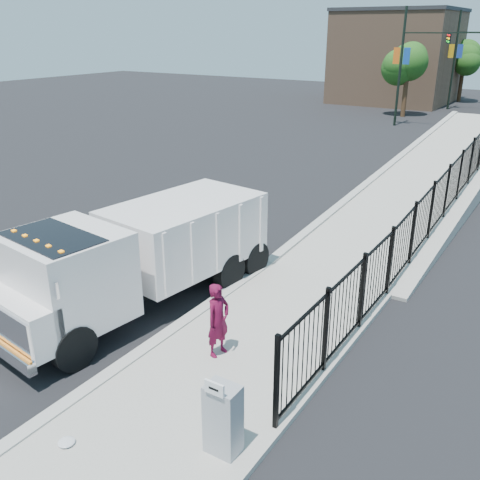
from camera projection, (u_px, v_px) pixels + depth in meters
The scene contains 15 objects.
ground at pixel (185, 326), 12.66m from camera, with size 120.00×120.00×0.00m, color black.
sidewalk at pixel (200, 397), 10.10m from camera, with size 3.55×12.00×0.12m, color #9E998E.
curb at pixel (125, 364), 11.06m from camera, with size 0.30×12.00×0.16m, color #ADAAA3.
ramp at pixel (441, 184), 24.14m from camera, with size 3.95×24.00×1.70m, color #9E998E.
iron_fence at pixel (457, 191), 19.96m from camera, with size 0.10×28.00×1.80m, color black.
truck at pixel (136, 254), 13.01m from camera, with size 3.33×7.74×2.57m.
worker at pixel (218, 320), 11.07m from camera, with size 0.59×0.39×1.62m, color #580A28.
utility_cabinet at pixel (223, 419), 8.53m from camera, with size 0.55×0.40×1.25m, color gray.
arrow_sign at pixel (214, 388), 8.09m from camera, with size 0.35×0.04×0.22m, color white.
debris at pixel (66, 442), 8.88m from camera, with size 0.29×0.29×0.07m, color silver.
light_pole_0 at pixel (405, 63), 37.14m from camera, with size 3.77×0.22×8.00m.
light_pole_2 at pixel (459, 57), 45.00m from camera, with size 3.78×0.22×8.00m.
tree_0 at pixel (408, 65), 41.32m from camera, with size 2.97×2.97×5.48m.
tree_2 at pixel (465, 58), 50.22m from camera, with size 2.89×2.89×5.45m.
building at pixel (397, 58), 50.18m from camera, with size 10.00×10.00×8.00m, color #8C664C.
Camera 1 is at (7.02, -8.59, 6.55)m, focal length 40.00 mm.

